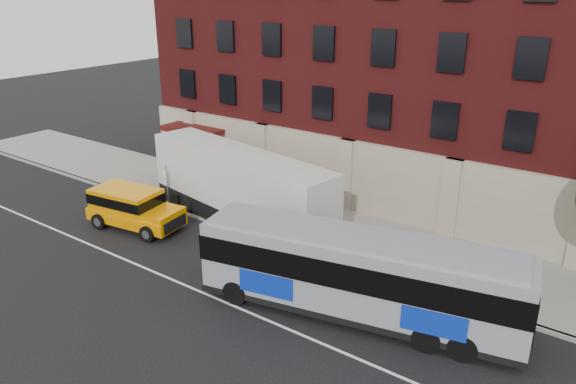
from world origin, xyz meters
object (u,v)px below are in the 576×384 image
Objects in this scene: sign_pole at (166,184)px; shipping_container at (240,189)px; city_bus at (359,273)px; yellow_suv at (132,206)px.

sign_pole is 0.20× the size of shipping_container.
sign_pole is at bearing -172.49° from shipping_container.
shipping_container reaches higher than sign_pole.
city_bus reaches higher than sign_pole.
sign_pole is 3.01m from yellow_suv.
sign_pole is 5.03m from shipping_container.
yellow_suv is 0.45× the size of shipping_container.
shipping_container is (4.95, 0.65, 0.55)m from sign_pole.
yellow_suv is (-13.75, 0.37, -0.69)m from city_bus.
shipping_container is (4.42, 3.60, 0.81)m from yellow_suv.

